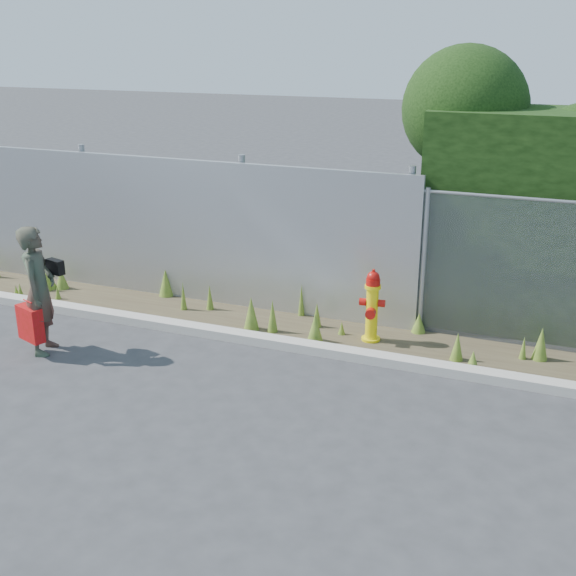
# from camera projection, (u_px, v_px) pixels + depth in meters

# --- Properties ---
(ground) EXTENTS (80.00, 80.00, 0.00)m
(ground) POSITION_uv_depth(u_px,v_px,m) (267.00, 417.00, 7.87)
(ground) COLOR #333335
(ground) RESTS_ON ground
(curb) EXTENTS (16.00, 0.22, 0.12)m
(curb) POSITION_uv_depth(u_px,v_px,m) (321.00, 349.00, 9.43)
(curb) COLOR #ACA69C
(curb) RESTS_ON ground
(weed_strip) EXTENTS (16.00, 1.30, 0.49)m
(weed_strip) POSITION_uv_depth(u_px,v_px,m) (292.00, 321.00, 10.19)
(weed_strip) COLOR #423725
(weed_strip) RESTS_ON ground
(corrugated_fence) EXTENTS (8.50, 0.21, 2.30)m
(corrugated_fence) POSITION_uv_depth(u_px,v_px,m) (150.00, 227.00, 11.26)
(corrugated_fence) COLOR #A5A7AC
(corrugated_fence) RESTS_ON ground
(fire_hydrant) EXTENTS (0.34, 0.31, 1.03)m
(fire_hydrant) POSITION_uv_depth(u_px,v_px,m) (372.00, 307.00, 9.64)
(fire_hydrant) COLOR yellow
(fire_hydrant) RESTS_ON ground
(woman) EXTENTS (0.59, 0.72, 1.69)m
(woman) POSITION_uv_depth(u_px,v_px,m) (39.00, 290.00, 9.24)
(woman) COLOR #0E5E40
(woman) RESTS_ON ground
(red_tote_bag) EXTENTS (0.41, 0.15, 0.54)m
(red_tote_bag) POSITION_uv_depth(u_px,v_px,m) (30.00, 324.00, 9.26)
(red_tote_bag) COLOR #9D1409
(black_shoulder_bag) EXTENTS (0.25, 0.11, 0.19)m
(black_shoulder_bag) POSITION_uv_depth(u_px,v_px,m) (55.00, 267.00, 9.32)
(black_shoulder_bag) COLOR black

